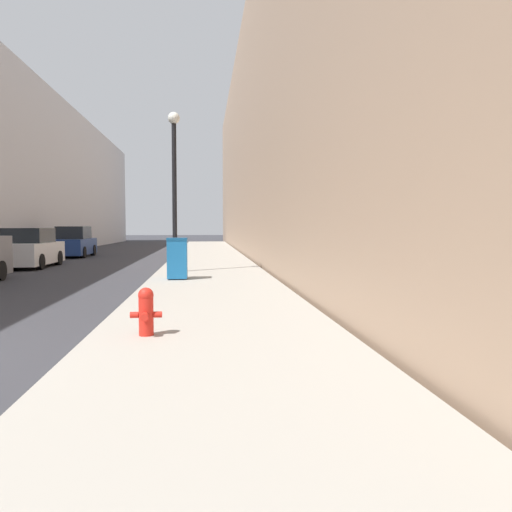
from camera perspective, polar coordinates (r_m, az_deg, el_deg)
The scene contains 7 objects.
sidewalk_right at distance 23.78m, azimuth -5.33°, elevation -0.62°, with size 3.83×60.00×0.14m.
building_right_stone at distance 33.18m, azimuth 8.78°, elevation 12.32°, with size 12.00×60.00×13.81m.
fire_hydrant at distance 7.40m, azimuth -12.46°, elevation -6.09°, with size 0.45×0.34×0.70m.
trash_bin at distance 15.10m, azimuth -8.99°, elevation -0.24°, with size 0.60×0.63×1.24m.
lamppost at distance 17.67m, azimuth -9.31°, elevation 8.48°, with size 0.41×0.41×5.51m.
parked_sedan_near at distance 23.16m, azimuth -24.63°, elevation 0.70°, with size 1.99×4.18×1.66m.
parked_sedan_far at distance 30.29m, azimuth -20.09°, elevation 1.40°, with size 1.81×4.08×1.74m.
Camera 1 is at (5.06, -5.72, 1.71)m, focal length 35.00 mm.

